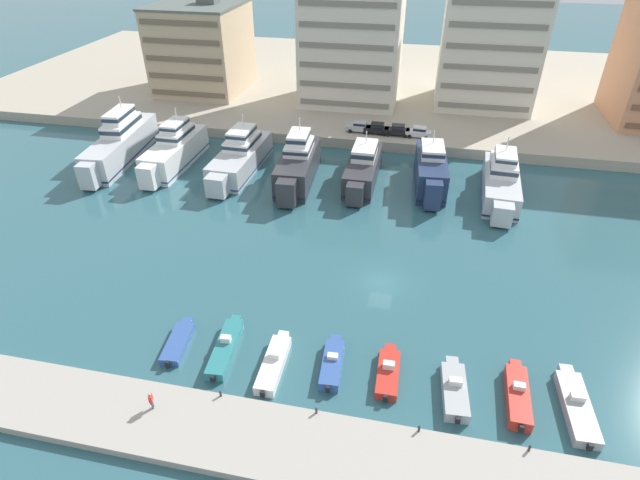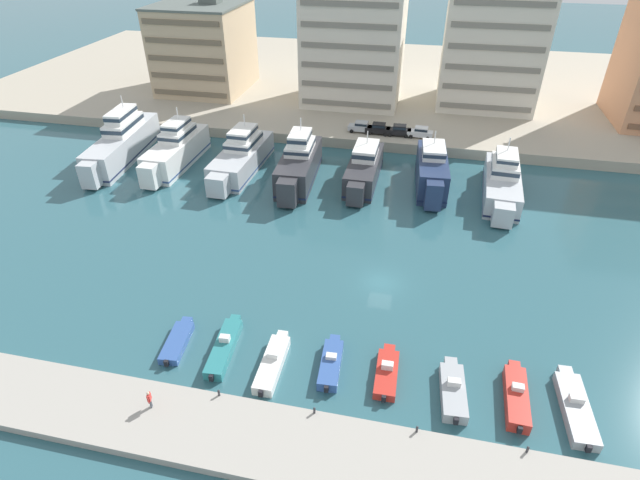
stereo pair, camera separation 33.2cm
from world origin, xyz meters
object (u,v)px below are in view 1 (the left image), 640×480
(yacht_white_left, at_px, (174,150))
(motorboat_red_mid_right, at_px, (518,395))
(yacht_silver_mid_right, at_px, (501,181))
(car_white_center_left, at_px, (419,132))
(yacht_charcoal_center, at_px, (363,168))
(motorboat_red_center, at_px, (388,372))
(pedestrian_near_edge, at_px, (151,399))
(motorboat_white_mid_left, at_px, (274,363))
(car_black_mid_left, at_px, (397,130))
(motorboat_blue_far_left, at_px, (178,342))
(car_black_left, at_px, (377,128))
(yacht_navy_center_right, at_px, (431,171))
(motorboat_grey_right, at_px, (576,406))
(motorboat_grey_center_right, at_px, (454,390))
(yacht_silver_mid_left, at_px, (240,156))
(yacht_charcoal_center_left, at_px, (298,164))
(yacht_silver_far_left, at_px, (120,143))
(motorboat_blue_center_left, at_px, (332,363))
(motorboat_teal_left, at_px, (225,347))
(car_silver_far_left, at_px, (359,126))

(yacht_white_left, relative_size, motorboat_red_mid_right, 2.56)
(yacht_silver_mid_right, bearing_deg, car_white_center_left, 128.84)
(yacht_white_left, relative_size, yacht_charcoal_center, 1.11)
(motorboat_red_center, distance_m, pedestrian_near_edge, 19.25)
(yacht_charcoal_center, height_order, motorboat_white_mid_left, yacht_charcoal_center)
(motorboat_white_mid_left, bearing_deg, yacht_charcoal_center, 85.78)
(car_black_mid_left, bearing_deg, motorboat_white_mid_left, -97.21)
(motorboat_blue_far_left, bearing_deg, car_black_left, 76.27)
(yacht_navy_center_right, distance_m, motorboat_red_center, 36.04)
(car_white_center_left, height_order, pedestrian_near_edge, car_white_center_left)
(motorboat_grey_right, bearing_deg, yacht_silver_mid_right, 94.76)
(motorboat_grey_center_right, xyz_separation_m, motorboat_grey_right, (9.44, 0.41, -0.06))
(yacht_silver_mid_left, distance_m, car_black_left, 23.75)
(yacht_white_left, xyz_separation_m, yacht_charcoal_center_left, (19.63, -1.27, 0.12))
(yacht_silver_far_left, relative_size, motorboat_red_mid_right, 3.17)
(pedestrian_near_edge, bearing_deg, yacht_navy_center_right, 65.24)
(yacht_silver_mid_left, height_order, pedestrian_near_edge, yacht_silver_mid_left)
(yacht_silver_far_left, height_order, motorboat_red_mid_right, yacht_silver_far_left)
(motorboat_blue_far_left, distance_m, motorboat_blue_center_left, 14.19)
(motorboat_red_mid_right, height_order, motorboat_grey_right, motorboat_red_mid_right)
(yacht_silver_mid_right, xyz_separation_m, car_black_left, (-18.69, 14.78, 0.51))
(yacht_silver_mid_left, relative_size, yacht_navy_center_right, 1.23)
(yacht_silver_far_left, bearing_deg, yacht_navy_center_right, 0.69)
(yacht_charcoal_center, bearing_deg, motorboat_blue_far_left, -108.42)
(yacht_silver_far_left, xyz_separation_m, car_black_left, (38.28, 14.56, -0.10))
(motorboat_grey_center_right, bearing_deg, yacht_white_left, 139.09)
(yacht_silver_mid_left, xyz_separation_m, motorboat_white_mid_left, (15.77, -36.45, -1.72))
(motorboat_teal_left, distance_m, car_silver_far_left, 50.50)
(yacht_charcoal_center_left, xyz_separation_m, motorboat_white_mid_left, (6.49, -34.83, -2.07))
(motorboat_red_center, height_order, motorboat_grey_right, motorboat_grey_right)
(motorboat_blue_far_left, height_order, car_black_left, car_black_left)
(yacht_charcoal_center_left, bearing_deg, motorboat_blue_far_left, -94.63)
(yacht_charcoal_center, bearing_deg, car_black_left, 88.70)
(motorboat_white_mid_left, bearing_deg, motorboat_grey_right, 1.59)
(yacht_silver_mid_right, height_order, motorboat_blue_center_left, yacht_silver_mid_right)
(yacht_charcoal_center_left, distance_m, motorboat_grey_right, 46.28)
(car_black_left, bearing_deg, motorboat_grey_center_right, -76.46)
(yacht_silver_mid_right, bearing_deg, car_silver_far_left, 145.36)
(yacht_silver_mid_left, relative_size, yacht_charcoal_center, 1.17)
(yacht_white_left, xyz_separation_m, car_black_left, (29.15, 14.87, 0.21))
(yacht_navy_center_right, relative_size, car_white_center_left, 3.64)
(yacht_navy_center_right, relative_size, motorboat_grey_right, 1.93)
(motorboat_red_center, height_order, pedestrian_near_edge, pedestrian_near_edge)
(motorboat_blue_center_left, xyz_separation_m, car_black_left, (-1.92, 49.92, 2.18))
(yacht_charcoal_center, distance_m, car_white_center_left, 15.93)
(yacht_silver_far_left, height_order, pedestrian_near_edge, yacht_silver_far_left)
(yacht_charcoal_center_left, bearing_deg, yacht_silver_far_left, 176.86)
(car_black_mid_left, bearing_deg, yacht_white_left, -155.54)
(yacht_navy_center_right, bearing_deg, motorboat_red_center, -93.91)
(yacht_silver_mid_right, bearing_deg, yacht_navy_center_right, 175.24)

